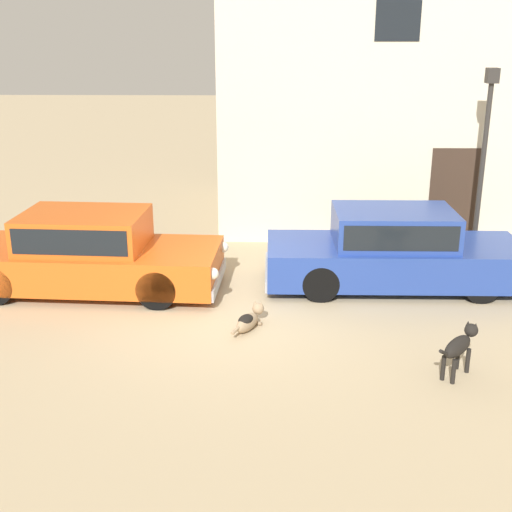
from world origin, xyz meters
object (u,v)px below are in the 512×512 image
at_px(parked_sedan_second, 394,249).
at_px(stray_dog_tan, 460,345).
at_px(parked_sedan_nearest, 88,252).
at_px(street_lamp, 485,140).
at_px(stray_dog_spotted, 249,320).

height_order(parked_sedan_second, stray_dog_tan, parked_sedan_second).
distance_m(parked_sedan_nearest, parked_sedan_second, 5.49).
bearing_deg(street_lamp, parked_sedan_second, -140.43).
distance_m(parked_sedan_second, street_lamp, 3.04).
bearing_deg(parked_sedan_second, stray_dog_spotted, -143.05).
bearing_deg(parked_sedan_second, stray_dog_tan, -84.64).
height_order(stray_dog_tan, street_lamp, street_lamp).
height_order(stray_dog_spotted, stray_dog_tan, stray_dog_tan).
height_order(parked_sedan_second, street_lamp, street_lamp).
xyz_separation_m(parked_sedan_second, stray_dog_spotted, (-2.56, -1.93, -0.55)).
distance_m(stray_dog_spotted, stray_dog_tan, 3.20).
relative_size(stray_dog_tan, street_lamp, 0.22).
bearing_deg(stray_dog_tan, parked_sedan_nearest, 103.66).
relative_size(parked_sedan_second, street_lamp, 1.25).
distance_m(parked_sedan_nearest, street_lamp, 7.84).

